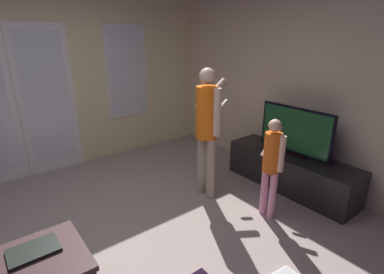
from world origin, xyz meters
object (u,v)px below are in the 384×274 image
object	(u,v)px
flat_screen_tv	(295,131)
person_adult	(208,123)
laptop_closed	(34,250)
person_child	(272,160)
tv_stand	(290,171)

from	to	relation	value
flat_screen_tv	person_adult	bearing A→B (deg)	151.19
person_adult	laptop_closed	xyz separation A→B (m)	(-1.98, -0.52, -0.41)
person_child	person_adult	bearing A→B (deg)	107.83
tv_stand	person_child	distance (m)	0.87
person_adult	flat_screen_tv	bearing A→B (deg)	-28.81
tv_stand	person_adult	size ratio (longest dim) A/B	1.08
flat_screen_tv	person_child	size ratio (longest dim) A/B	0.87
person_adult	person_child	size ratio (longest dim) A/B	1.41
tv_stand	flat_screen_tv	world-z (taller)	flat_screen_tv
tv_stand	laptop_closed	world-z (taller)	laptop_closed
flat_screen_tv	laptop_closed	distance (m)	2.96
tv_stand	flat_screen_tv	size ratio (longest dim) A/B	1.74
person_child	laptop_closed	size ratio (longest dim) A/B	3.52
tv_stand	flat_screen_tv	xyz separation A→B (m)	(-0.00, 0.00, 0.54)
tv_stand	person_child	size ratio (longest dim) A/B	1.52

